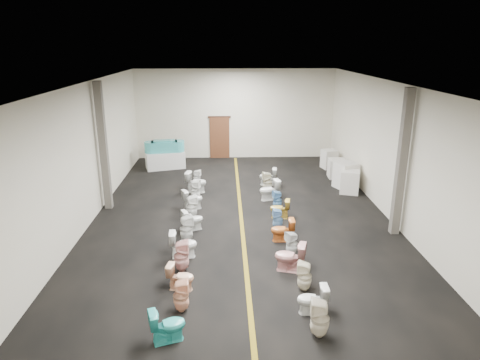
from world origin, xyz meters
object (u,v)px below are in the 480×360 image
(appliance_crate_b, at_px, (346,175))
(appliance_crate_d, at_px, (329,159))
(appliance_crate_a, at_px, (350,182))
(toilet_right_7, at_px, (280,209))
(toilet_right_9, at_px, (270,190))
(appliance_crate_c, at_px, (337,168))
(toilet_right_0, at_px, (320,318))
(bathtub, at_px, (164,146))
(toilet_left_6, at_px, (193,220))
(toilet_left_1, at_px, (181,296))
(toilet_left_5, at_px, (186,229))
(toilet_left_0, at_px, (168,325))
(toilet_right_11, at_px, (268,177))
(toilet_right_8, at_px, (277,200))
(toilet_right_6, at_px, (278,219))
(toilet_right_3, at_px, (290,257))
(toilet_left_2, at_px, (181,277))
(toilet_right_1, at_px, (312,300))
(toilet_right_5, at_px, (283,230))
(toilet_left_7, at_px, (192,207))
(toilet_right_10, at_px, (267,182))
(toilet_left_9, at_px, (195,190))
(toilet_left_3, at_px, (181,256))
(display_table, at_px, (165,160))
(toilet_left_10, at_px, (196,182))
(toilet_left_4, at_px, (183,244))
(toilet_right_2, at_px, (305,276))
(toilet_left_11, at_px, (197,178))
(toilet_right_4, at_px, (292,244))

(appliance_crate_b, height_order, appliance_crate_d, appliance_crate_b)
(appliance_crate_a, height_order, toilet_right_7, appliance_crate_a)
(toilet_right_7, distance_m, toilet_right_9, 1.79)
(appliance_crate_c, bearing_deg, toilet_right_0, -105.95)
(bathtub, distance_m, toilet_left_6, 7.42)
(toilet_left_1, xyz_separation_m, toilet_left_5, (-0.18, 3.49, 0.04))
(toilet_left_0, height_order, toilet_right_11, toilet_right_11)
(toilet_right_7, distance_m, toilet_right_8, 0.80)
(toilet_right_6, distance_m, toilet_right_7, 0.97)
(appliance_crate_b, height_order, appliance_crate_c, appliance_crate_b)
(toilet_left_6, xyz_separation_m, toilet_right_8, (2.90, 1.67, 0.01))
(toilet_left_1, distance_m, toilet_right_3, 3.14)
(toilet_right_3, bearing_deg, toilet_right_8, -165.76)
(toilet_left_2, relative_size, toilet_right_8, 0.94)
(toilet_left_2, bearing_deg, toilet_left_6, 9.43)
(toilet_right_1, distance_m, toilet_right_5, 3.63)
(bathtub, xyz_separation_m, toilet_left_5, (1.67, -8.02, -0.65))
(toilet_left_0, bearing_deg, toilet_right_9, -37.68)
(toilet_left_7, relative_size, toilet_right_11, 1.10)
(appliance_crate_a, height_order, toilet_right_10, appliance_crate_a)
(toilet_left_9, xyz_separation_m, toilet_right_8, (2.99, -1.07, -0.04))
(toilet_left_1, xyz_separation_m, toilet_left_6, (-0.06, 4.36, -0.04))
(toilet_left_3, bearing_deg, toilet_right_7, -45.73)
(toilet_left_5, relative_size, toilet_right_8, 1.20)
(display_table, height_order, toilet_left_0, display_table)
(appliance_crate_c, distance_m, toilet_left_2, 10.70)
(toilet_left_3, relative_size, toilet_right_0, 1.01)
(toilet_right_0, distance_m, toilet_right_5, 4.42)
(toilet_right_5, relative_size, toilet_right_9, 0.90)
(toilet_left_10, distance_m, toilet_right_11, 3.05)
(toilet_left_1, bearing_deg, toilet_left_4, 0.52)
(toilet_left_2, distance_m, toilet_right_7, 5.23)
(toilet_left_6, height_order, toilet_right_6, toilet_right_6)
(toilet_right_8, bearing_deg, toilet_left_3, -45.35)
(toilet_right_1, relative_size, toilet_right_8, 0.96)
(bathtub, distance_m, toilet_right_11, 5.42)
(toilet_left_5, distance_m, toilet_left_9, 3.60)
(toilet_right_0, bearing_deg, toilet_left_9, -149.94)
(toilet_right_1, distance_m, toilet_right_11, 8.97)
(toilet_right_6, bearing_deg, toilet_right_2, 2.62)
(toilet_left_7, xyz_separation_m, toilet_right_1, (3.03, -5.51, -0.07))
(toilet_left_3, bearing_deg, bathtub, 5.08)
(toilet_left_2, height_order, toilet_right_1, toilet_right_1)
(toilet_left_2, bearing_deg, toilet_right_3, -64.08)
(toilet_right_2, distance_m, toilet_right_8, 5.29)
(toilet_left_7, height_order, toilet_left_11, toilet_left_7)
(toilet_left_1, bearing_deg, toilet_right_3, -61.45)
(display_table, relative_size, toilet_left_7, 2.19)
(toilet_right_11, bearing_deg, toilet_right_4, 4.47)
(toilet_left_2, bearing_deg, toilet_left_0, -172.22)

